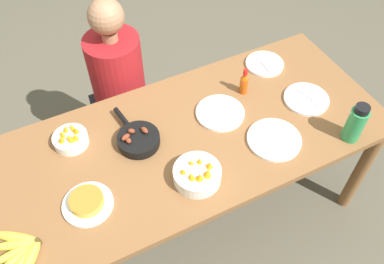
{
  "coord_description": "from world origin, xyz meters",
  "views": [
    {
      "loc": [
        -0.54,
        -1.09,
        2.26
      ],
      "look_at": [
        0.0,
        0.0,
        0.79
      ],
      "focal_mm": 38.0,
      "sensor_mm": 36.0,
      "label": 1
    }
  ],
  "objects_px": {
    "frittata_plate_center": "(87,202)",
    "empty_plate_far_left": "(265,64)",
    "water_bottle": "(356,123)",
    "empty_plate_mid_edge": "(306,99)",
    "banana_bunch": "(20,251)",
    "fruit_bowl_mango": "(70,139)",
    "hot_sauce_bottle": "(244,83)",
    "empty_plate_near_front": "(274,140)",
    "person_figure": "(122,102)",
    "empty_plate_far_right": "(220,113)",
    "skillet": "(138,139)",
    "fruit_bowl_citrus": "(197,174)"
  },
  "relations": [
    {
      "from": "frittata_plate_center",
      "to": "empty_plate_far_left",
      "type": "height_order",
      "value": "frittata_plate_center"
    },
    {
      "from": "banana_bunch",
      "to": "fruit_bowl_mango",
      "type": "distance_m",
      "value": 0.54
    },
    {
      "from": "empty_plate_mid_edge",
      "to": "person_figure",
      "type": "distance_m",
      "value": 1.07
    },
    {
      "from": "person_figure",
      "to": "fruit_bowl_citrus",
      "type": "bearing_deg",
      "value": -85.03
    },
    {
      "from": "frittata_plate_center",
      "to": "empty_plate_mid_edge",
      "type": "distance_m",
      "value": 1.19
    },
    {
      "from": "frittata_plate_center",
      "to": "hot_sauce_bottle",
      "type": "height_order",
      "value": "hot_sauce_bottle"
    },
    {
      "from": "water_bottle",
      "to": "person_figure",
      "type": "height_order",
      "value": "person_figure"
    },
    {
      "from": "banana_bunch",
      "to": "hot_sauce_bottle",
      "type": "relative_size",
      "value": 1.69
    },
    {
      "from": "water_bottle",
      "to": "empty_plate_far_right",
      "type": "bearing_deg",
      "value": 139.83
    },
    {
      "from": "empty_plate_far_right",
      "to": "person_figure",
      "type": "xyz_separation_m",
      "value": [
        -0.35,
        0.55,
        -0.27
      ]
    },
    {
      "from": "person_figure",
      "to": "empty_plate_mid_edge",
      "type": "bearing_deg",
      "value": -40.19
    },
    {
      "from": "skillet",
      "to": "fruit_bowl_mango",
      "type": "distance_m",
      "value": 0.31
    },
    {
      "from": "empty_plate_mid_edge",
      "to": "empty_plate_far_left",
      "type": "bearing_deg",
      "value": 97.49
    },
    {
      "from": "person_figure",
      "to": "empty_plate_far_left",
      "type": "bearing_deg",
      "value": -24.69
    },
    {
      "from": "empty_plate_far_left",
      "to": "hot_sauce_bottle",
      "type": "xyz_separation_m",
      "value": [
        -0.22,
        -0.13,
        0.06
      ]
    },
    {
      "from": "empty_plate_mid_edge",
      "to": "person_figure",
      "type": "relative_size",
      "value": 0.19
    },
    {
      "from": "frittata_plate_center",
      "to": "fruit_bowl_citrus",
      "type": "distance_m",
      "value": 0.47
    },
    {
      "from": "skillet",
      "to": "person_figure",
      "type": "xyz_separation_m",
      "value": [
        0.08,
        0.54,
        -0.29
      ]
    },
    {
      "from": "banana_bunch",
      "to": "empty_plate_far_left",
      "type": "height_order",
      "value": "banana_bunch"
    },
    {
      "from": "banana_bunch",
      "to": "fruit_bowl_mango",
      "type": "height_order",
      "value": "fruit_bowl_mango"
    },
    {
      "from": "empty_plate_far_left",
      "to": "empty_plate_mid_edge",
      "type": "height_order",
      "value": "same"
    },
    {
      "from": "frittata_plate_center",
      "to": "water_bottle",
      "type": "relative_size",
      "value": 1.02
    },
    {
      "from": "empty_plate_near_front",
      "to": "empty_plate_far_left",
      "type": "height_order",
      "value": "same"
    },
    {
      "from": "empty_plate_near_front",
      "to": "person_figure",
      "type": "height_order",
      "value": "person_figure"
    },
    {
      "from": "empty_plate_mid_edge",
      "to": "fruit_bowl_citrus",
      "type": "height_order",
      "value": "fruit_bowl_citrus"
    },
    {
      "from": "fruit_bowl_mango",
      "to": "person_figure",
      "type": "distance_m",
      "value": 0.62
    },
    {
      "from": "fruit_bowl_mango",
      "to": "fruit_bowl_citrus",
      "type": "bearing_deg",
      "value": -45.37
    },
    {
      "from": "banana_bunch",
      "to": "fruit_bowl_mango",
      "type": "relative_size",
      "value": 1.6
    },
    {
      "from": "empty_plate_near_front",
      "to": "empty_plate_far_left",
      "type": "xyz_separation_m",
      "value": [
        0.25,
        0.47,
        0.0
      ]
    },
    {
      "from": "empty_plate_near_front",
      "to": "fruit_bowl_mango",
      "type": "bearing_deg",
      "value": 154.29
    },
    {
      "from": "fruit_bowl_citrus",
      "to": "hot_sauce_bottle",
      "type": "bearing_deg",
      "value": 39.18
    },
    {
      "from": "frittata_plate_center",
      "to": "empty_plate_mid_edge",
      "type": "bearing_deg",
      "value": 4.27
    },
    {
      "from": "empty_plate_mid_edge",
      "to": "fruit_bowl_citrus",
      "type": "xyz_separation_m",
      "value": [
        -0.72,
        -0.18,
        0.03
      ]
    },
    {
      "from": "hot_sauce_bottle",
      "to": "fruit_bowl_mango",
      "type": "bearing_deg",
      "value": 175.69
    },
    {
      "from": "empty_plate_mid_edge",
      "to": "empty_plate_far_right",
      "type": "bearing_deg",
      "value": 165.54
    },
    {
      "from": "empty_plate_near_front",
      "to": "water_bottle",
      "type": "bearing_deg",
      "value": -23.04
    },
    {
      "from": "fruit_bowl_citrus",
      "to": "banana_bunch",
      "type": "bearing_deg",
      "value": 179.79
    },
    {
      "from": "empty_plate_far_left",
      "to": "water_bottle",
      "type": "relative_size",
      "value": 1.0
    },
    {
      "from": "skillet",
      "to": "person_figure",
      "type": "distance_m",
      "value": 0.62
    },
    {
      "from": "empty_plate_near_front",
      "to": "person_figure",
      "type": "bearing_deg",
      "value": 121.2
    },
    {
      "from": "empty_plate_far_left",
      "to": "fruit_bowl_mango",
      "type": "relative_size",
      "value": 1.3
    },
    {
      "from": "empty_plate_far_left",
      "to": "fruit_bowl_mango",
      "type": "bearing_deg",
      "value": -176.92
    },
    {
      "from": "person_figure",
      "to": "skillet",
      "type": "bearing_deg",
      "value": -98.59
    },
    {
      "from": "skillet",
      "to": "frittata_plate_center",
      "type": "relative_size",
      "value": 1.52
    },
    {
      "from": "fruit_bowl_mango",
      "to": "fruit_bowl_citrus",
      "type": "relative_size",
      "value": 0.77
    },
    {
      "from": "banana_bunch",
      "to": "water_bottle",
      "type": "distance_m",
      "value": 1.52
    },
    {
      "from": "empty_plate_far_left",
      "to": "empty_plate_far_right",
      "type": "distance_m",
      "value": 0.45
    },
    {
      "from": "empty_plate_near_front",
      "to": "person_figure",
      "type": "xyz_separation_m",
      "value": [
        -0.49,
        0.82,
        -0.27
      ]
    },
    {
      "from": "empty_plate_far_left",
      "to": "person_figure",
      "type": "bearing_deg",
      "value": 155.31
    },
    {
      "from": "skillet",
      "to": "person_figure",
      "type": "height_order",
      "value": "person_figure"
    }
  ]
}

